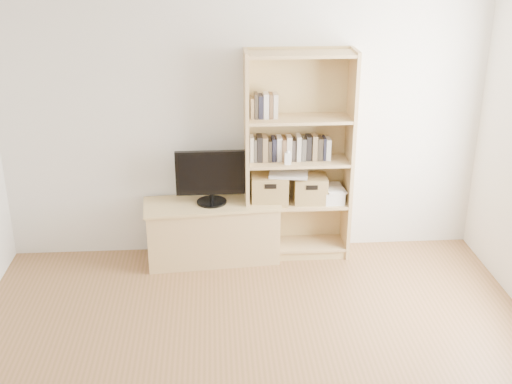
{
  "coord_description": "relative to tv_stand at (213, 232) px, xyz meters",
  "views": [
    {
      "loc": [
        -0.28,
        -3.24,
        2.96
      ],
      "look_at": [
        0.07,
        1.9,
        0.83
      ],
      "focal_mm": 45.0,
      "sensor_mm": 36.0,
      "label": 1
    }
  ],
  "objects": [
    {
      "name": "basket_right",
      "position": [
        0.93,
        0.05,
        0.4
      ],
      "size": [
        0.32,
        0.26,
        0.25
      ],
      "primitive_type": "cube",
      "rotation": [
        0.0,
        0.0,
        -0.04
      ],
      "color": "olive",
      "rests_on": "bookshelf"
    },
    {
      "name": "basket_left",
      "position": [
        0.55,
        0.05,
        0.41
      ],
      "size": [
        0.35,
        0.29,
        0.28
      ],
      "primitive_type": "cube",
      "rotation": [
        0.0,
        0.0,
        -0.04
      ],
      "color": "olive",
      "rests_on": "bookshelf"
    },
    {
      "name": "books_row_mid",
      "position": [
        0.81,
        0.08,
        0.81
      ],
      "size": [
        0.9,
        0.22,
        0.24
      ],
      "primitive_type": "cube",
      "rotation": [
        0.0,
        0.0,
        -0.05
      ],
      "color": "#B1A997",
      "rests_on": "bookshelf"
    },
    {
      "name": "baby_monitor",
      "position": [
        0.7,
        -0.06,
        0.74
      ],
      "size": [
        0.06,
        0.04,
        0.11
      ],
      "primitive_type": "cube",
      "rotation": [
        0.0,
        0.0,
        -0.07
      ],
      "color": "white",
      "rests_on": "bookshelf"
    },
    {
      "name": "books_row_upper",
      "position": [
        0.59,
        0.08,
        1.19
      ],
      "size": [
        0.37,
        0.15,
        0.19
      ],
      "primitive_type": "cube",
      "rotation": [
        0.0,
        0.0,
        0.04
      ],
      "color": "#B1A997",
      "rests_on": "bookshelf"
    },
    {
      "name": "magazine_stack",
      "position": [
        1.15,
        0.05,
        0.33
      ],
      "size": [
        0.19,
        0.27,
        0.12
      ],
      "primitive_type": "cube",
      "rotation": [
        0.0,
        0.0,
        0.02
      ],
      "color": "beige",
      "rests_on": "bookshelf"
    },
    {
      "name": "ceiling",
      "position": [
        0.32,
        -2.27,
        2.32
      ],
      "size": [
        4.5,
        5.0,
        0.01
      ],
      "primitive_type": "cube",
      "color": "white",
      "rests_on": "back_wall"
    },
    {
      "name": "back_wall",
      "position": [
        0.32,
        0.23,
        1.02
      ],
      "size": [
        4.5,
        0.02,
        2.6
      ],
      "primitive_type": "cube",
      "color": "silver",
      "rests_on": "floor"
    },
    {
      "name": "laptop",
      "position": [
        0.72,
        0.03,
        0.56
      ],
      "size": [
        0.39,
        0.3,
        0.03
      ],
      "primitive_type": "cube",
      "rotation": [
        0.0,
        0.0,
        -0.16
      ],
      "color": "silver",
      "rests_on": "basket_left"
    },
    {
      "name": "television",
      "position": [
        -0.0,
        0.0,
        0.56
      ],
      "size": [
        0.65,
        0.05,
        0.51
      ],
      "primitive_type": "cube",
      "rotation": [
        0.0,
        0.0,
        0.0
      ],
      "color": "black",
      "rests_on": "tv_stand"
    },
    {
      "name": "tv_stand",
      "position": [
        0.0,
        0.0,
        0.0
      ],
      "size": [
        1.26,
        0.56,
        0.56
      ],
      "primitive_type": "cube",
      "rotation": [
        0.0,
        0.0,
        0.09
      ],
      "color": "tan",
      "rests_on": "floor"
    },
    {
      "name": "bookshelf",
      "position": [
        0.81,
        0.05,
        0.71
      ],
      "size": [
        0.99,
        0.35,
        1.98
      ],
      "primitive_type": "cube",
      "rotation": [
        0.0,
        0.0,
        -0.0
      ],
      "color": "tan",
      "rests_on": "floor"
    }
  ]
}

